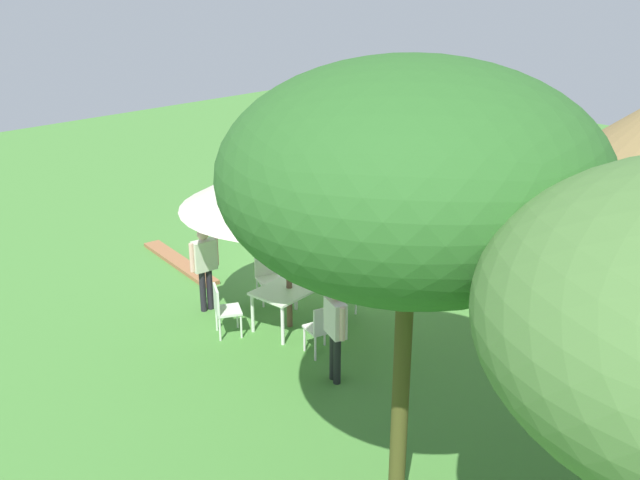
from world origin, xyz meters
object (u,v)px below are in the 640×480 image
at_px(standing_watcher, 326,181).
at_px(patio_chair_west_end, 268,274).
at_px(patio_chair_near_lawn, 346,285).
at_px(guest_beside_umbrella, 335,325).
at_px(patio_chair_east_end, 223,307).
at_px(acacia_tree_behind_hut, 411,176).
at_px(zebra_nearest_camera, 433,189).
at_px(patio_dining_table, 289,292).
at_px(shade_umbrella, 287,179).
at_px(guest_behind_table, 205,262).
at_px(zebra_by_umbrella, 432,231).
at_px(patio_chair_near_hut, 323,326).
at_px(striped_lounge_chair, 302,262).

bearing_deg(standing_watcher, patio_chair_west_end, 70.32).
distance_m(patio_chair_near_lawn, guest_beside_umbrella, 2.40).
bearing_deg(patio_chair_east_end, standing_watcher, 147.45).
bearing_deg(acacia_tree_behind_hut, guest_beside_umbrella, -121.65).
bearing_deg(zebra_nearest_camera, standing_watcher, -112.11).
bearing_deg(patio_dining_table, guest_beside_umbrella, 67.52).
bearing_deg(guest_beside_umbrella, patio_chair_west_end, 179.44).
height_order(shade_umbrella, guest_behind_table, shade_umbrella).
relative_size(shade_umbrella, zebra_by_umbrella, 1.63).
height_order(guest_beside_umbrella, acacia_tree_behind_hut, acacia_tree_behind_hut).
bearing_deg(patio_chair_east_end, patio_chair_west_end, 138.28).
xyz_separation_m(patio_chair_near_hut, zebra_by_umbrella, (-3.75, -0.63, 0.48)).
height_order(patio_chair_near_lawn, guest_behind_table, guest_behind_table).
distance_m(guest_behind_table, striped_lounge_chair, 2.47).
xyz_separation_m(zebra_nearest_camera, zebra_by_umbrella, (2.28, 1.63, -0.03)).
bearing_deg(standing_watcher, patio_chair_near_lawn, 87.66).
bearing_deg(acacia_tree_behind_hut, zebra_by_umbrella, -147.06).
bearing_deg(patio_chair_west_end, shade_umbrella, 90.00).
relative_size(guest_beside_umbrella, guest_behind_table, 0.99).
height_order(patio_dining_table, patio_chair_near_lawn, patio_chair_near_lawn).
relative_size(standing_watcher, acacia_tree_behind_hut, 0.32).
relative_size(standing_watcher, zebra_nearest_camera, 0.90).
height_order(patio_dining_table, guest_beside_umbrella, guest_beside_umbrella).
bearing_deg(standing_watcher, guest_behind_table, 60.13).
height_order(standing_watcher, zebra_nearest_camera, standing_watcher).
bearing_deg(zebra_nearest_camera, acacia_tree_behind_hut, -16.14).
bearing_deg(striped_lounge_chair, patio_dining_table, -128.68).
distance_m(shade_umbrella, striped_lounge_chair, 3.35).
height_order(patio_chair_west_end, standing_watcher, standing_watcher).
bearing_deg(striped_lounge_chair, shade_umbrella, -128.68).
height_order(shade_umbrella, patio_chair_west_end, shade_umbrella).
bearing_deg(patio_chair_near_hut, zebra_by_umbrella, 25.38).
xyz_separation_m(patio_chair_east_end, striped_lounge_chair, (-2.75, -0.93, -0.27)).
xyz_separation_m(patio_dining_table, guest_behind_table, (0.62, -1.55, 0.31)).
xyz_separation_m(standing_watcher, acacia_tree_behind_hut, (6.67, 7.59, 3.00)).
height_order(patio_chair_west_end, zebra_by_umbrella, zebra_by_umbrella).
relative_size(patio_chair_near_lawn, striped_lounge_chair, 1.00).
bearing_deg(zebra_by_umbrella, patio_chair_west_end, -39.43).
relative_size(shade_umbrella, patio_chair_near_lawn, 3.95).
bearing_deg(striped_lounge_chair, patio_chair_near_hut, -117.66).
bearing_deg(patio_chair_east_end, acacia_tree_behind_hut, 15.52).
xyz_separation_m(striped_lounge_chair, zebra_nearest_camera, (-3.96, 0.35, 0.77)).
xyz_separation_m(guest_behind_table, zebra_by_umbrella, (-4.06, 2.03, 0.04)).
bearing_deg(guest_behind_table, acacia_tree_behind_hut, -97.07).
distance_m(shade_umbrella, zebra_nearest_camera, 6.06).
bearing_deg(shade_umbrella, striped_lounge_chair, -139.39).
distance_m(shade_umbrella, patio_chair_east_end, 2.45).
xyz_separation_m(patio_chair_east_end, standing_watcher, (-5.50, -2.90, 0.47)).
bearing_deg(patio_chair_near_lawn, striped_lounge_chair, -4.06).
bearing_deg(zebra_nearest_camera, guest_beside_umbrella, -25.42).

